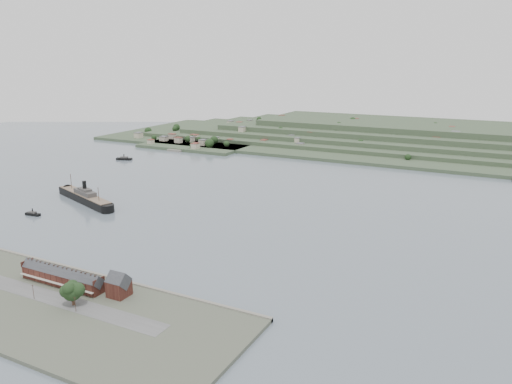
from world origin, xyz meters
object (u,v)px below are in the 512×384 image
at_px(terrace_row, 62,277).
at_px(steamship, 83,197).
at_px(gabled_building, 119,285).
at_px(tugboat, 33,214).
at_px(fig_tree, 72,291).

distance_m(terrace_row, steamship, 180.08).
height_order(terrace_row, gabled_building, gabled_building).
height_order(terrace_row, tugboat, terrace_row).
relative_size(terrace_row, tugboat, 4.06).
distance_m(terrace_row, fig_tree, 28.39).
relative_size(tugboat, fig_tree, 1.02).
relative_size(steamship, tugboat, 6.81).
height_order(gabled_building, steamship, steamship).
bearing_deg(tugboat, fig_tree, -33.34).
relative_size(steamship, fig_tree, 6.93).
relative_size(gabled_building, steamship, 0.15).
bearing_deg(terrace_row, fig_tree, -31.93).
relative_size(terrace_row, gabled_building, 3.95).
relative_size(gabled_building, fig_tree, 1.05).
height_order(tugboat, fig_tree, fig_tree).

